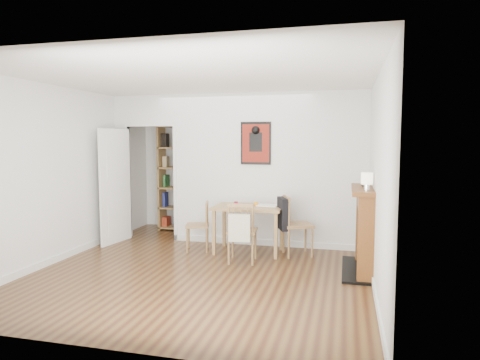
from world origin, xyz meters
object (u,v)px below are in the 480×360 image
(dining_table, at_px, (249,212))
(red_glass, at_px, (236,204))
(fireplace, at_px, (365,227))
(ceramic_jar_a, at_px, (366,183))
(orange_fruit, at_px, (256,204))
(chair_right, at_px, (296,225))
(ceramic_jar_b, at_px, (364,182))
(bookshelf, at_px, (181,178))
(chair_front, at_px, (242,232))
(mantel_lamp, at_px, (367,180))
(notebook, at_px, (268,205))
(chair_left, at_px, (197,226))

(dining_table, height_order, red_glass, red_glass)
(fireplace, relative_size, ceramic_jar_a, 10.47)
(red_glass, xyz_separation_m, orange_fruit, (0.30, 0.12, -0.00))
(red_glass, bearing_deg, chair_right, 4.30)
(chair_right, distance_m, fireplace, 1.18)
(chair_right, relative_size, red_glass, 11.92)
(dining_table, xyz_separation_m, red_glass, (-0.19, -0.07, 0.13))
(ceramic_jar_b, bearing_deg, bookshelf, 154.38)
(dining_table, xyz_separation_m, ceramic_jar_a, (1.77, -0.51, 0.56))
(dining_table, xyz_separation_m, chair_front, (0.03, -0.56, -0.20))
(chair_right, height_order, fireplace, fireplace)
(ceramic_jar_b, bearing_deg, mantel_lamp, -89.10)
(chair_front, relative_size, fireplace, 0.72)
(chair_right, height_order, ceramic_jar_b, ceramic_jar_b)
(notebook, bearing_deg, chair_front, -110.89)
(chair_left, height_order, notebook, chair_left)
(chair_right, bearing_deg, mantel_lamp, -44.80)
(red_glass, relative_size, orange_fruit, 1.12)
(chair_right, distance_m, orange_fruit, 0.72)
(chair_right, distance_m, notebook, 0.56)
(chair_front, distance_m, ceramic_jar_b, 1.90)
(mantel_lamp, bearing_deg, notebook, 143.40)
(mantel_lamp, xyz_separation_m, ceramic_jar_b, (-0.01, 0.73, -0.10))
(ceramic_jar_a, bearing_deg, chair_left, 170.66)
(fireplace, distance_m, ceramic_jar_b, 0.68)
(dining_table, xyz_separation_m, fireplace, (1.77, -0.59, -0.04))
(chair_front, bearing_deg, bookshelf, 131.58)
(chair_front, bearing_deg, ceramic_jar_b, 10.02)
(fireplace, xyz_separation_m, ceramic_jar_a, (-0.00, 0.08, 0.60))
(orange_fruit, relative_size, mantel_lamp, 0.31)
(chair_front, distance_m, notebook, 0.78)
(orange_fruit, distance_m, ceramic_jar_b, 1.72)
(ceramic_jar_b, bearing_deg, fireplace, -86.27)
(chair_right, height_order, red_glass, chair_right)
(chair_left, xyz_separation_m, chair_front, (0.87, -0.48, 0.05))
(dining_table, distance_m, mantel_lamp, 2.12)
(chair_left, relative_size, mantel_lamp, 3.51)
(orange_fruit, relative_size, notebook, 0.21)
(fireplace, bearing_deg, mantel_lamp, -91.49)
(dining_table, bearing_deg, bookshelf, 140.72)
(ceramic_jar_b, bearing_deg, dining_table, 171.48)
(dining_table, distance_m, chair_front, 0.60)
(chair_front, height_order, mantel_lamp, mantel_lamp)
(chair_left, distance_m, chair_right, 1.61)
(bookshelf, height_order, red_glass, bookshelf)
(mantel_lamp, bearing_deg, ceramic_jar_a, 89.00)
(ceramic_jar_b, bearing_deg, red_glass, 174.39)
(dining_table, relative_size, ceramic_jar_b, 12.36)
(chair_front, distance_m, bookshelf, 2.69)
(fireplace, height_order, ceramic_jar_a, ceramic_jar_a)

